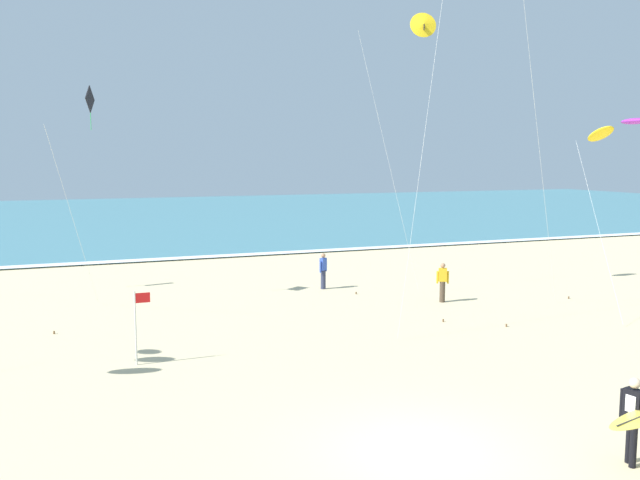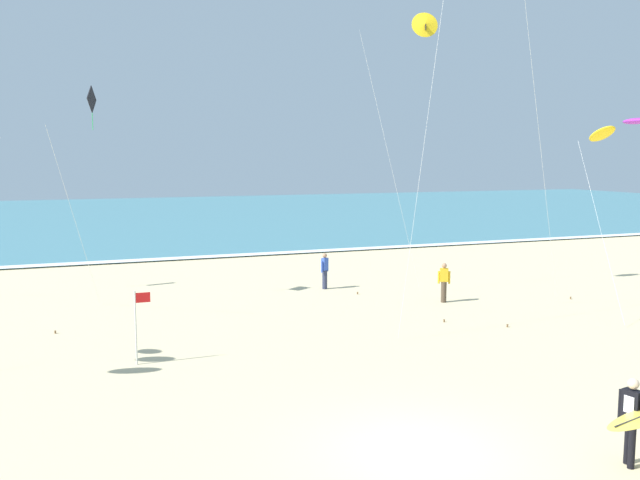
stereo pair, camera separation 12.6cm
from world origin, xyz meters
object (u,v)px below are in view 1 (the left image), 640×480
(bystander_blue_top, at_px, (323,271))
(kite_diamond_charcoal_low, at_px, (89,109))
(bystander_yellow_top, at_px, (443,282))
(lifeguard_flag, at_px, (137,321))
(kite_delta_golden_high, at_px, (423,26))
(kite_arc_violet_far, at_px, (634,130))

(bystander_blue_top, bearing_deg, kite_diamond_charcoal_low, 179.45)
(bystander_blue_top, bearing_deg, bystander_yellow_top, -50.92)
(bystander_yellow_top, bearing_deg, bystander_blue_top, 129.08)
(lifeguard_flag, bearing_deg, kite_diamond_charcoal_low, 94.77)
(bystander_blue_top, relative_size, lifeguard_flag, 0.76)
(bystander_blue_top, xyz_separation_m, lifeguard_flag, (-8.83, -8.32, 0.45))
(lifeguard_flag, bearing_deg, bystander_yellow_top, 18.23)
(kite_delta_golden_high, distance_m, bystander_blue_top, 11.10)
(kite_diamond_charcoal_low, distance_m, lifeguard_flag, 10.55)
(kite_arc_violet_far, bearing_deg, lifeguard_flag, 173.92)
(kite_diamond_charcoal_low, bearing_deg, bystander_yellow_top, -18.54)
(kite_arc_violet_far, bearing_deg, kite_delta_golden_high, 115.66)
(kite_delta_golden_high, xyz_separation_m, bystander_yellow_top, (0.03, -1.88, -10.28))
(kite_delta_golden_high, xyz_separation_m, kite_diamond_charcoal_low, (-12.96, 2.47, -3.50))
(kite_diamond_charcoal_low, xyz_separation_m, lifeguard_flag, (0.70, -8.41, -6.33))
(kite_delta_golden_high, xyz_separation_m, lifeguard_flag, (-12.26, -5.93, -9.83))
(kite_diamond_charcoal_low, xyz_separation_m, bystander_yellow_top, (13.00, -4.36, -6.78))
(kite_arc_violet_far, distance_m, lifeguard_flag, 16.91)
(kite_arc_violet_far, relative_size, kite_delta_golden_high, 0.60)
(kite_diamond_charcoal_low, relative_size, bystander_yellow_top, 5.35)
(kite_diamond_charcoal_low, relative_size, lifeguard_flag, 4.05)
(bystander_yellow_top, relative_size, lifeguard_flag, 0.76)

